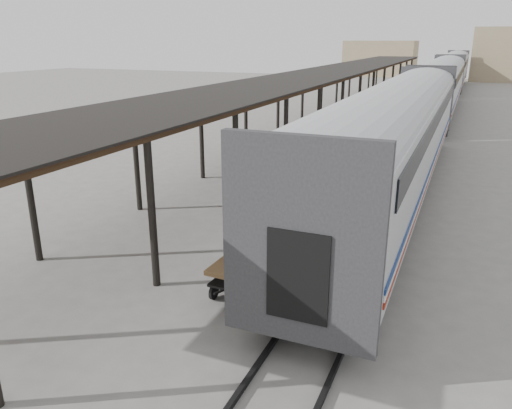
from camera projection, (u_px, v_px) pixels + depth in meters
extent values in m
plane|color=slate|center=(235.00, 264.00, 14.49)|extent=(160.00, 160.00, 0.00)
cube|color=silver|center=(395.00, 136.00, 19.48)|extent=(3.00, 24.00, 2.90)
cube|color=#28282B|center=(300.00, 247.00, 9.08)|extent=(3.04, 0.22, 3.50)
cube|color=black|center=(358.00, 111.00, 19.76)|extent=(0.04, 22.08, 0.65)
cube|color=black|center=(392.00, 178.00, 20.01)|extent=(2.55, 23.04, 0.50)
cube|color=silver|center=(440.00, 84.00, 42.20)|extent=(3.00, 24.00, 2.90)
cube|color=#28282B|center=(428.00, 99.00, 31.80)|extent=(3.04, 0.22, 3.50)
cube|color=black|center=(423.00, 73.00, 42.48)|extent=(0.04, 22.08, 0.65)
cube|color=black|center=(438.00, 104.00, 42.73)|extent=(2.55, 23.04, 0.50)
cube|color=silver|center=(454.00, 68.00, 64.91)|extent=(3.00, 24.00, 2.90)
cube|color=#28282B|center=(449.00, 74.00, 54.52)|extent=(3.04, 0.22, 3.50)
cube|color=black|center=(442.00, 61.00, 65.19)|extent=(0.04, 22.08, 0.65)
cube|color=black|center=(452.00, 82.00, 65.45)|extent=(2.55, 23.04, 0.50)
cube|color=black|center=(295.00, 207.00, 12.65)|extent=(0.50, 1.70, 2.00)
imported|color=silver|center=(295.00, 212.00, 12.70)|extent=(0.72, 0.89, 1.72)
cube|color=#A18545|center=(278.00, 234.00, 12.91)|extent=(0.57, 0.25, 0.42)
cube|color=#422B19|center=(335.00, 72.00, 35.46)|extent=(4.60, 64.00, 0.18)
cube|color=black|center=(335.00, 70.00, 35.43)|extent=(4.90, 64.30, 0.06)
cylinder|color=black|center=(307.00, 99.00, 36.85)|extent=(0.20, 0.20, 4.00)
cylinder|color=black|center=(379.00, 74.00, 63.94)|extent=(0.20, 0.20, 4.00)
cylinder|color=black|center=(362.00, 102.00, 35.33)|extent=(0.20, 0.20, 4.00)
cylinder|color=black|center=(413.00, 75.00, 62.42)|extent=(0.20, 0.20, 4.00)
cube|color=black|center=(428.00, 114.00, 43.26)|extent=(0.10, 150.00, 0.12)
cube|color=black|center=(446.00, 115.00, 42.73)|extent=(0.10, 150.00, 0.12)
cube|color=tan|center=(380.00, 58.00, 88.90)|extent=(12.00, 8.00, 6.00)
cube|color=brown|center=(248.00, 259.00, 12.89)|extent=(1.35, 2.45, 0.12)
cube|color=black|center=(248.00, 271.00, 13.00)|extent=(1.24, 2.35, 0.06)
cylinder|color=black|center=(214.00, 292.00, 12.46)|extent=(0.10, 0.40, 0.40)
cylinder|color=black|center=(250.00, 300.00, 12.06)|extent=(0.10, 0.40, 0.40)
cylinder|color=black|center=(247.00, 263.00, 14.09)|extent=(0.10, 0.40, 0.40)
cylinder|color=black|center=(280.00, 269.00, 13.69)|extent=(0.10, 0.40, 0.40)
cube|color=#38393B|center=(247.00, 244.00, 13.39)|extent=(0.71, 0.54, 0.22)
cube|color=#A18545|center=(270.00, 245.00, 13.36)|extent=(0.62, 0.49, 0.20)
cube|color=black|center=(240.00, 249.00, 13.01)|extent=(0.67, 0.48, 0.26)
cube|color=#414529|center=(258.00, 254.00, 12.83)|extent=(0.57, 0.44, 0.19)
cube|color=#46311C|center=(251.00, 238.00, 13.27)|extent=(0.60, 0.47, 0.20)
cube|color=#A18545|center=(240.00, 241.00, 12.98)|extent=(0.57, 0.45, 0.21)
cube|color=#38393B|center=(250.00, 232.00, 13.19)|extent=(0.44, 0.35, 0.14)
cube|color=maroon|center=(301.00, 147.00, 27.03)|extent=(1.44, 1.92, 1.03)
cube|color=maroon|center=(301.00, 133.00, 27.24)|extent=(1.12, 0.91, 0.40)
cylinder|color=black|center=(291.00, 157.00, 26.63)|extent=(0.24, 0.43, 0.41)
cylinder|color=black|center=(308.00, 158.00, 26.51)|extent=(0.24, 0.43, 0.41)
cylinder|color=black|center=(293.00, 152.00, 27.81)|extent=(0.24, 0.43, 0.41)
cylinder|color=black|center=(309.00, 153.00, 27.69)|extent=(0.24, 0.43, 0.41)
imported|color=navy|center=(247.00, 235.00, 11.93)|extent=(0.53, 0.71, 1.78)
imported|color=black|center=(334.00, 134.00, 29.25)|extent=(1.14, 0.64, 1.83)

